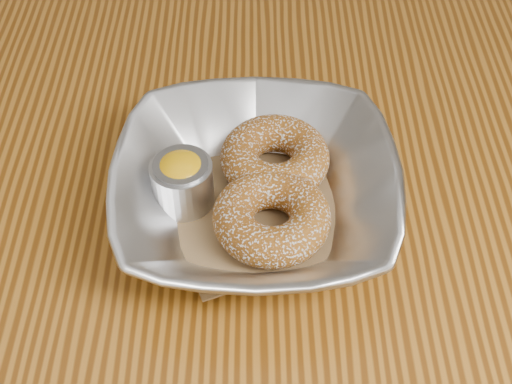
{
  "coord_description": "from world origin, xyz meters",
  "views": [
    {
      "loc": [
        -0.02,
        -0.33,
        1.22
      ],
      "look_at": [
        -0.01,
        0.06,
        0.78
      ],
      "focal_mm": 50.0,
      "sensor_mm": 36.0,
      "label": 1
    }
  ],
  "objects_px": {
    "table": "(271,340)",
    "donut_front": "(272,217)",
    "serving_bowl": "(256,193)",
    "ramekin": "(182,180)",
    "donut_back": "(275,157)"
  },
  "relations": [
    {
      "from": "donut_back",
      "to": "ramekin",
      "type": "distance_m",
      "value": 0.09
    },
    {
      "from": "table",
      "to": "serving_bowl",
      "type": "relative_size",
      "value": 5.06
    },
    {
      "from": "serving_bowl",
      "to": "ramekin",
      "type": "height_order",
      "value": "same"
    },
    {
      "from": "donut_back",
      "to": "donut_front",
      "type": "distance_m",
      "value": 0.07
    },
    {
      "from": "serving_bowl",
      "to": "donut_back",
      "type": "xyz_separation_m",
      "value": [
        0.02,
        0.04,
        -0.0
      ]
    },
    {
      "from": "donut_back",
      "to": "donut_front",
      "type": "height_order",
      "value": "same"
    },
    {
      "from": "donut_front",
      "to": "ramekin",
      "type": "height_order",
      "value": "ramekin"
    },
    {
      "from": "ramekin",
      "to": "donut_back",
      "type": "bearing_deg",
      "value": 23.36
    },
    {
      "from": "serving_bowl",
      "to": "table",
      "type": "bearing_deg",
      "value": -77.98
    },
    {
      "from": "ramekin",
      "to": "serving_bowl",
      "type": "bearing_deg",
      "value": -8.99
    },
    {
      "from": "donut_back",
      "to": "ramekin",
      "type": "bearing_deg",
      "value": -156.64
    },
    {
      "from": "donut_back",
      "to": "donut_front",
      "type": "bearing_deg",
      "value": -93.31
    },
    {
      "from": "serving_bowl",
      "to": "ramekin",
      "type": "relative_size",
      "value": 4.54
    },
    {
      "from": "donut_back",
      "to": "donut_front",
      "type": "xyz_separation_m",
      "value": [
        -0.0,
        -0.07,
        0.0
      ]
    },
    {
      "from": "table",
      "to": "donut_front",
      "type": "xyz_separation_m",
      "value": [
        -0.0,
        0.04,
        0.13
      ]
    }
  ]
}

